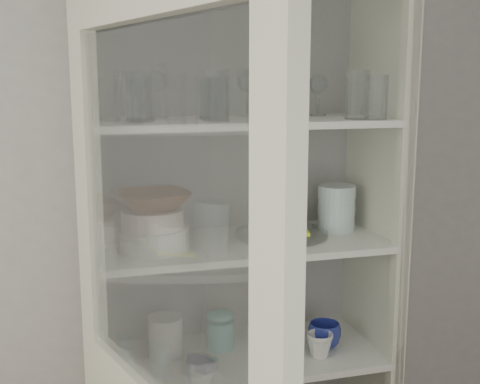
{
  "coord_description": "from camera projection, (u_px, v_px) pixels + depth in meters",
  "views": [
    {
      "loc": [
        -0.32,
        -0.59,
        1.78
      ],
      "look_at": [
        0.2,
        1.27,
        1.42
      ],
      "focal_mm": 45.0,
      "sensor_mm": 36.0,
      "label": 1
    }
  ],
  "objects": [
    {
      "name": "wall_back",
      "position": [
        169.0,
        217.0,
        2.15
      ],
      "size": [
        3.6,
        0.02,
        2.6
      ],
      "primitive_type": "cube",
      "color": "beige",
      "rests_on": "ground"
    },
    {
      "name": "pantry_cabinet",
      "position": [
        235.0,
        323.0,
        2.11
      ],
      "size": [
        1.0,
        0.45,
        2.1
      ],
      "color": "beige",
      "rests_on": "floor"
    },
    {
      "name": "tumbler_0",
      "position": [
        142.0,
        100.0,
        1.71
      ],
      "size": [
        0.07,
        0.07,
        0.13
      ],
      "primitive_type": "cylinder",
      "rotation": [
        0.0,
        0.0,
        -0.11
      ],
      "color": "silver",
      "rests_on": "shelf_glass"
    },
    {
      "name": "tumbler_1",
      "position": [
        215.0,
        95.0,
        1.77
      ],
      "size": [
        0.1,
        0.1,
        0.15
      ],
      "primitive_type": "cylinder",
      "rotation": [
        0.0,
        0.0,
        -0.34
      ],
      "color": "silver",
      "rests_on": "shelf_glass"
    },
    {
      "name": "tumbler_2",
      "position": [
        218.0,
        99.0,
        1.76
      ],
      "size": [
        0.07,
        0.07,
        0.13
      ],
      "primitive_type": "cylinder",
      "rotation": [
        0.0,
        0.0,
        0.03
      ],
      "color": "silver",
      "rests_on": "shelf_glass"
    },
    {
      "name": "tumbler_3",
      "position": [
        294.0,
        98.0,
        1.79
      ],
      "size": [
        0.08,
        0.08,
        0.14
      ],
      "primitive_type": "cylinder",
      "rotation": [
        0.0,
        0.0,
        -0.3
      ],
      "color": "silver",
      "rests_on": "shelf_glass"
    },
    {
      "name": "tumbler_4",
      "position": [
        278.0,
        97.0,
        1.78
      ],
      "size": [
        0.09,
        0.09,
        0.14
      ],
      "primitive_type": "cylinder",
      "rotation": [
        0.0,
        0.0,
        0.27
      ],
      "color": "silver",
      "rests_on": "shelf_glass"
    },
    {
      "name": "tumbler_5",
      "position": [
        357.0,
        95.0,
        1.88
      ],
      "size": [
        0.1,
        0.1,
        0.15
      ],
      "primitive_type": "cylinder",
      "rotation": [
        0.0,
        0.0,
        -0.4
      ],
      "color": "silver",
      "rests_on": "shelf_glass"
    },
    {
      "name": "tumbler_6",
      "position": [
        377.0,
        97.0,
        1.87
      ],
      "size": [
        0.08,
        0.08,
        0.14
      ],
      "primitive_type": "cylinder",
      "rotation": [
        0.0,
        0.0,
        0.2
      ],
      "color": "silver",
      "rests_on": "shelf_glass"
    },
    {
      "name": "tumbler_7",
      "position": [
        109.0,
        100.0,
        1.79
      ],
      "size": [
        0.08,
        0.08,
        0.13
      ],
      "primitive_type": "cylinder",
      "rotation": [
        0.0,
        0.0,
        -0.33
      ],
      "color": "silver",
      "rests_on": "shelf_glass"
    },
    {
      "name": "tumbler_8",
      "position": [
        143.0,
        95.0,
        1.8
      ],
      "size": [
        0.09,
        0.09,
        0.15
      ],
      "primitive_type": "cylinder",
      "rotation": [
        0.0,
        0.0,
        0.18
      ],
      "color": "silver",
      "rests_on": "shelf_glass"
    },
    {
      "name": "tumbler_9",
      "position": [
        211.0,
        95.0,
        1.86
      ],
      "size": [
        0.1,
        0.1,
        0.15
      ],
      "primitive_type": "cylinder",
      "rotation": [
        0.0,
        0.0,
        -0.34
      ],
      "color": "silver",
      "rests_on": "shelf_glass"
    },
    {
      "name": "tumbler_10",
      "position": [
        210.0,
        99.0,
        1.85
      ],
      "size": [
        0.07,
        0.07,
        0.13
      ],
      "primitive_type": "cylinder",
      "rotation": [
        0.0,
        0.0,
        0.18
      ],
      "color": "silver",
      "rests_on": "shelf_glass"
    },
    {
      "name": "tumbler_11",
      "position": [
        289.0,
        96.0,
        1.96
      ],
      "size": [
        0.09,
        0.09,
        0.14
      ],
      "primitive_type": "cylinder",
      "rotation": [
        0.0,
        0.0,
        0.33
      ],
      "color": "silver",
      "rests_on": "shelf_glass"
    },
    {
      "name": "goblet_0",
      "position": [
        157.0,
        92.0,
        1.94
      ],
      "size": [
        0.07,
        0.07,
        0.16
      ],
      "primitive_type": null,
      "color": "silver",
      "rests_on": "shelf_glass"
    },
    {
      "name": "goblet_1",
      "position": [
        248.0,
        92.0,
        1.98
      ],
      "size": [
        0.07,
        0.07,
        0.17
      ],
      "primitive_type": null,
      "color": "silver",
      "rests_on": "shelf_glass"
    },
    {
      "name": "goblet_2",
      "position": [
        279.0,
        89.0,
        2.02
      ],
      "size": [
        0.08,
        0.08,
        0.19
      ],
      "primitive_type": null,
      "color": "silver",
      "rests_on": "shelf_glass"
    },
    {
      "name": "goblet_3",
      "position": [
        318.0,
        93.0,
        2.07
      ],
      "size": [
        0.07,
        0.07,
        0.15
      ],
      "primitive_type": null,
      "color": "silver",
      "rests_on": "shelf_glass"
    },
    {
      "name": "plate_stack_front",
      "position": [
        153.0,
        239.0,
        1.86
      ],
      "size": [
        0.21,
        0.21,
        0.07
      ],
      "primitive_type": "cylinder",
      "color": "silver",
      "rests_on": "shelf_plates"
    },
    {
      "name": "plate_stack_back",
      "position": [
        112.0,
        230.0,
        1.98
      ],
      "size": [
        0.22,
        0.22,
        0.07
      ],
      "primitive_type": "cylinder",
      "color": "silver",
      "rests_on": "shelf_plates"
    },
    {
      "name": "cream_bowl",
      "position": [
        152.0,
        219.0,
        1.85
      ],
      "size": [
        0.21,
        0.21,
        0.06
      ],
      "primitive_type": "cylinder",
      "rotation": [
        0.0,
        0.0,
        -0.08
      ],
      "color": "silver",
      "rests_on": "plate_stack_front"
    },
    {
      "name": "terracotta_bowl",
      "position": [
        152.0,
        200.0,
        1.84
      ],
      "size": [
        0.27,
        0.27,
        0.06
      ],
      "primitive_type": "imported",
      "rotation": [
        0.0,
        0.0,
        0.17
      ],
      "color": "#5B2D15",
      "rests_on": "cream_bowl"
    },
    {
      "name": "glass_platter",
      "position": [
        282.0,
        233.0,
        2.04
      ],
      "size": [
        0.33,
        0.33,
        0.02
      ],
      "primitive_type": "cylinder",
      "rotation": [
        0.0,
        0.0,
        -0.05
      ],
      "color": "silver",
      "rests_on": "shelf_plates"
    },
    {
      "name": "yellow_trivet",
      "position": [
        282.0,
        229.0,
        2.04
      ],
      "size": [
        0.19,
        0.19,
        0.01
      ],
      "primitive_type": "cube",
      "rotation": [
        0.0,
        0.0,
        -0.2
      ],
      "color": "yellow",
      "rests_on": "glass_platter"
    },
    {
      "name": "white_ramekin",
      "position": [
        282.0,
        217.0,
        2.03
      ],
      "size": [
        0.21,
        0.21,
        0.07
      ],
      "primitive_type": "cylinder",
      "rotation": [
        0.0,
        0.0,
        -0.28
      ],
      "color": "silver",
      "rests_on": "yellow_trivet"
    },
    {
      "name": "grey_bowl_stack",
      "position": [
        336.0,
        208.0,
        2.11
      ],
      "size": [
        0.13,
        0.13,
        0.16
      ],
      "primitive_type": "cylinder",
      "color": "silver",
      "rests_on": "shelf_plates"
    },
    {
      "name": "mug_blue",
      "position": [
        324.0,
        335.0,
        2.1
      ],
      "size": [
        0.15,
        0.15,
        0.09
      ],
      "primitive_type": "imported",
      "rotation": [
        0.0,
        0.0,
        0.4
      ],
      "color": "navy",
      "rests_on": "shelf_mugs"
    },
    {
      "name": "mug_teal",
      "position": [
        275.0,
        328.0,
        2.14
      ],
      "size": [
        0.11,
        0.11,
        0.1
      ],
      "primitive_type": "imported",
      "rotation": [
        0.0,
        0.0,
        -0.04
      ],
      "color": "teal",
      "rests_on": "shelf_mugs"
    },
    {
      "name": "mug_white",
      "position": [
        320.0,
        345.0,
        2.02
      ],
      "size": [
        0.11,
        0.11,
        0.08
      ],
      "primitive_type": "imported",
      "rotation": [
        0.0,
        0.0,
        -0.24
      ],
      "color": "silver",
      "rests_on": "shelf_mugs"
    },
    {
      "name": "teal_jar",
      "position": [
        220.0,
        331.0,
        2.09
      ],
      "size": [
        0.1,
        0.1,
        0.12
      ],
      "color": "teal",
      "rests_on": "shelf_mugs"
    },
    {
      "name": "measuring_cups",
      "position": [
        197.0,
        364.0,
        1.93
      ],
      "size": [
        0.1,
        0.1,
        0.04
      ],
      "primitive_type": "cylinder",
      "color": "#B3B3B3",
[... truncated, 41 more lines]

